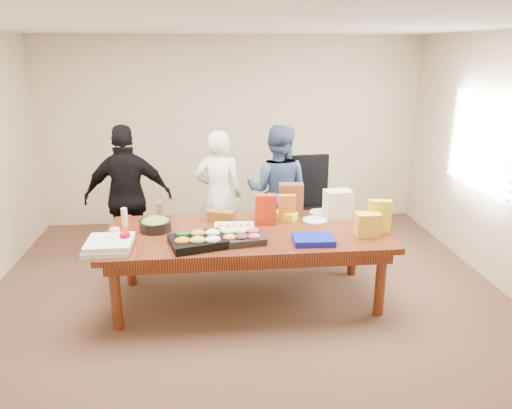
{
  "coord_description": "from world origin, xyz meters",
  "views": [
    {
      "loc": [
        -0.38,
        -4.49,
        2.47
      ],
      "look_at": [
        0.1,
        0.1,
        1.0
      ],
      "focal_mm": 33.73,
      "sensor_mm": 36.0,
      "label": 1
    }
  ],
  "objects": [
    {
      "name": "floor",
      "position": [
        0.0,
        0.0,
        -0.01
      ],
      "size": [
        5.5,
        5.0,
        0.02
      ],
      "primitive_type": "cube",
      "color": "#47301E",
      "rests_on": "ground"
    },
    {
      "name": "ceiling",
      "position": [
        0.0,
        0.0,
        2.71
      ],
      "size": [
        5.5,
        5.0,
        0.02
      ],
      "primitive_type": "cube",
      "color": "white",
      "rests_on": "wall_back"
    },
    {
      "name": "wall_back",
      "position": [
        0.0,
        2.5,
        1.35
      ],
      "size": [
        5.5,
        0.04,
        2.7
      ],
      "primitive_type": "cube",
      "color": "beige",
      "rests_on": "floor"
    },
    {
      "name": "wall_front",
      "position": [
        0.0,
        -2.5,
        1.35
      ],
      "size": [
        5.5,
        0.04,
        2.7
      ],
      "primitive_type": "cube",
      "color": "beige",
      "rests_on": "floor"
    },
    {
      "name": "window_panel",
      "position": [
        2.72,
        0.6,
        1.5
      ],
      "size": [
        0.03,
        1.4,
        1.1
      ],
      "primitive_type": "cube",
      "color": "white",
      "rests_on": "wall_right"
    },
    {
      "name": "window_blinds",
      "position": [
        2.68,
        0.6,
        1.5
      ],
      "size": [
        0.04,
        1.36,
        1.0
      ],
      "primitive_type": "cube",
      "color": "beige",
      "rests_on": "wall_right"
    },
    {
      "name": "conference_table",
      "position": [
        0.0,
        0.0,
        0.38
      ],
      "size": [
        2.8,
        1.2,
        0.75
      ],
      "primitive_type": "cube",
      "color": "#4C1C0F",
      "rests_on": "floor"
    },
    {
      "name": "office_chair",
      "position": [
        0.88,
        1.02,
        0.6
      ],
      "size": [
        0.68,
        0.68,
        1.19
      ],
      "primitive_type": "cube",
      "rotation": [
        0.0,
        0.0,
        0.12
      ],
      "color": "black",
      "rests_on": "floor"
    },
    {
      "name": "person_center",
      "position": [
        -0.25,
        1.16,
        0.8
      ],
      "size": [
        0.62,
        0.44,
        1.59
      ],
      "primitive_type": "imported",
      "rotation": [
        0.0,
        0.0,
        3.03
      ],
      "color": "white",
      "rests_on": "floor"
    },
    {
      "name": "person_right",
      "position": [
        0.48,
        1.19,
        0.82
      ],
      "size": [
        0.95,
        0.83,
        1.64
      ],
      "primitive_type": "imported",
      "rotation": [
        0.0,
        0.0,
        2.83
      ],
      "color": "#344973",
      "rests_on": "floor"
    },
    {
      "name": "person_left",
      "position": [
        -1.3,
        0.98,
        0.85
      ],
      "size": [
        1.02,
        0.47,
        1.7
      ],
      "primitive_type": "imported",
      "rotation": [
        0.0,
        0.0,
        3.2
      ],
      "color": "black",
      "rests_on": "floor"
    },
    {
      "name": "veggie_tray",
      "position": [
        -0.49,
        -0.31,
        0.79
      ],
      "size": [
        0.59,
        0.51,
        0.08
      ],
      "primitive_type": "cube",
      "rotation": [
        0.0,
        0.0,
        0.26
      ],
      "color": "black",
      "rests_on": "conference_table"
    },
    {
      "name": "fruit_tray",
      "position": [
        -0.08,
        -0.26,
        0.78
      ],
      "size": [
        0.46,
        0.39,
        0.06
      ],
      "primitive_type": "cube",
      "rotation": [
        0.0,
        0.0,
        0.14
      ],
      "color": "black",
      "rests_on": "conference_table"
    },
    {
      "name": "sheet_cake",
      "position": [
        -0.13,
        -0.02,
        0.78
      ],
      "size": [
        0.41,
        0.32,
        0.07
      ],
      "primitive_type": "cube",
      "rotation": [
        0.0,
        0.0,
        -0.06
      ],
      "color": "silver",
      "rests_on": "conference_table"
    },
    {
      "name": "salad_bowl",
      "position": [
        -0.92,
        0.13,
        0.8
      ],
      "size": [
        0.37,
        0.37,
        0.1
      ],
      "primitive_type": "cylinder",
      "rotation": [
        0.0,
        0.0,
        0.16
      ],
      "color": "black",
      "rests_on": "conference_table"
    },
    {
      "name": "chip_bag_blue",
      "position": [
        0.6,
        -0.35,
        0.78
      ],
      "size": [
        0.39,
        0.3,
        0.06
      ],
      "primitive_type": "cube",
      "rotation": [
        0.0,
        0.0,
        -0.05
      ],
      "color": "#0C14A5",
      "rests_on": "conference_table"
    },
    {
      "name": "chip_bag_red",
      "position": [
        0.21,
        0.19,
        0.91
      ],
      "size": [
        0.23,
        0.11,
        0.32
      ],
      "primitive_type": "cube",
      "rotation": [
        0.0,
        0.0,
        -0.08
      ],
      "color": "#B6270A",
      "rests_on": "conference_table"
    },
    {
      "name": "chip_bag_yellow",
      "position": [
        1.3,
        -0.15,
        0.92
      ],
      "size": [
        0.23,
        0.12,
        0.33
      ],
      "primitive_type": "cube",
      "rotation": [
        0.0,
        0.0,
        -0.15
      ],
      "color": "yellow",
      "rests_on": "conference_table"
    },
    {
      "name": "chip_bag_orange",
      "position": [
        0.45,
        0.31,
        0.89
      ],
      "size": [
        0.18,
        0.08,
        0.28
      ],
      "primitive_type": "cube",
      "rotation": [
        0.0,
        0.0,
        -0.03
      ],
      "color": "#C26923",
      "rests_on": "conference_table"
    },
    {
      "name": "mayo_jar",
      "position": [
        0.19,
        0.32,
        0.82
      ],
      "size": [
        0.12,
        0.12,
        0.15
      ],
      "primitive_type": "cylinder",
      "rotation": [
        0.0,
        0.0,
        -0.29
      ],
      "color": "silver",
      "rests_on": "conference_table"
    },
    {
      "name": "mustard_bottle",
      "position": [
        0.16,
        0.36,
        0.83
      ],
      "size": [
        0.07,
        0.07,
        0.15
      ],
      "primitive_type": "cylinder",
      "rotation": [
        0.0,
        0.0,
        -0.33
      ],
      "color": "#DBE816",
      "rests_on": "conference_table"
    },
    {
      "name": "dressing_bottle",
      "position": [
        -0.89,
        0.43,
        0.85
      ],
      "size": [
        0.07,
        0.07,
        0.2
      ],
      "primitive_type": "cylinder",
      "rotation": [
        0.0,
        0.0,
        -0.09
      ],
      "color": "brown",
      "rests_on": "conference_table"
    },
    {
      "name": "ranch_bottle",
      "position": [
        -1.25,
        0.3,
        0.84
      ],
      "size": [
        0.07,
        0.07,
        0.19
      ],
      "primitive_type": "cylinder",
      "rotation": [
        0.0,
        0.0,
        0.12
      ],
      "color": "#F4ECCD",
      "rests_on": "conference_table"
    },
    {
      "name": "banana_bunch",
      "position": [
        0.44,
        0.33,
        0.79
      ],
      "size": [
        0.28,
        0.25,
        0.08
      ],
      "primitive_type": "cube",
      "rotation": [
        0.0,
        0.0,
        -0.6
      ],
      "color": "#E7FB19",
      "rests_on": "conference_table"
    },
    {
      "name": "bread_loaf",
      "position": [
        -0.24,
        0.34,
        0.81
      ],
      "size": [
        0.31,
        0.21,
        0.11
      ],
      "primitive_type": "cube",
      "rotation": [
        0.0,
        0.0,
        -0.33
      ],
      "color": "brown",
      "rests_on": "conference_table"
    },
    {
      "name": "kraft_bag",
      "position": [
        0.53,
        0.49,
        0.92
      ],
      "size": [
        0.28,
        0.18,
        0.35
      ],
      "primitive_type": "cube",
      "rotation": [
        0.0,
        0.0,
        -0.13
      ],
      "color": "brown",
      "rests_on": "conference_table"
    },
    {
      "name": "red_cup",
      "position": [
        -1.15,
        -0.27,
        0.81
      ],
      "size": [
        0.11,
        0.11,
        0.13
      ],
      "primitive_type": "cylinder",
      "rotation": [
        0.0,
        0.0,
        -0.19
      ],
      "color": "#AA0018",
      "rests_on": "conference_table"
    },
    {
      "name": "clear_cup_a",
      "position": [
        -1.27,
        -0.26,
        0.8
      ],
      "size": [
        0.08,
        0.08,
        0.1
      ],
      "primitive_type": "cylinder",
      "rotation": [
        0.0,
        0.0,
        -0.09
      ],
      "color": "white",
      "rests_on": "conference_table"
    },
    {
      "name": "clear_cup_b",
      "position": [
        -1.27,
        -0.11,
        0.81
      ],
      "size": [
        0.09,
        0.09,
        0.12
      ],
      "primitive_type": "cylinder",
      "rotation": [
        0.0,
        0.0,
        -0.02
      ],
      "color": "white",
      "rests_on": "conference_table"
    },
    {
      "name": "pizza_box_lower",
      "position": [
        -1.3,
        -0.34,
        0.77
      ],
      "size": [
        0.41,
        0.41,
        0.05
      ],
      "primitive_type": "cube",
      "rotation": [
        0.0,
        0.0,
        -0.01
      ],
      "color": "silver",
      "rests_on": "conference_table"
    },
    {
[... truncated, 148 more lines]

